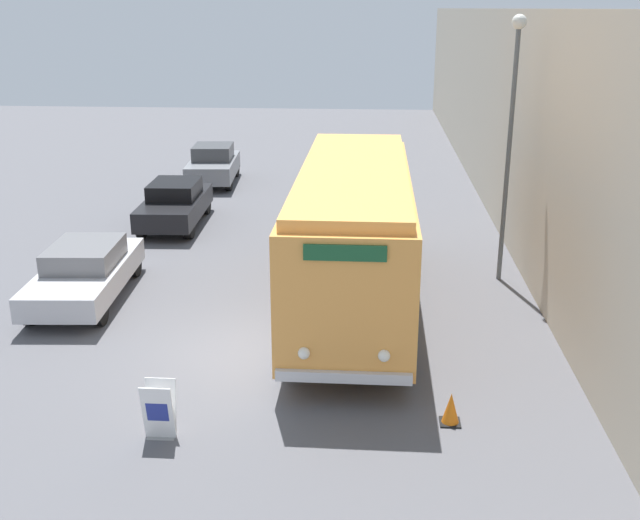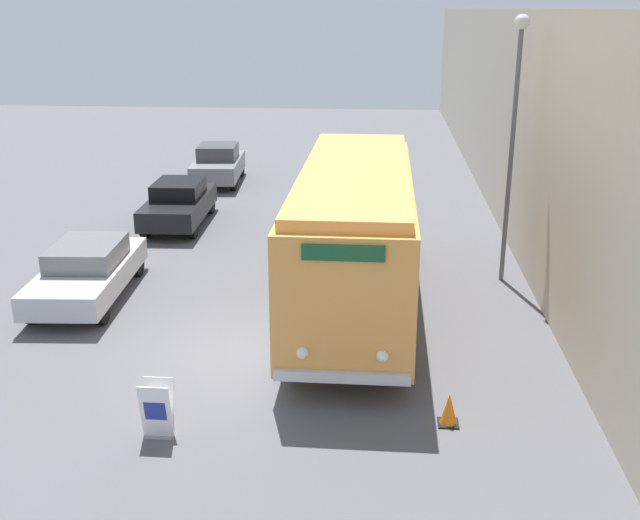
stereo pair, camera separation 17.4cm
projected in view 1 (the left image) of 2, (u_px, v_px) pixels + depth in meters
The scene contains 9 objects.
ground_plane at pixel (248, 354), 15.57m from camera, with size 80.00×80.00×0.00m, color #56565B.
building_wall_right at pixel (509, 123), 23.46m from camera, with size 0.30×60.00×6.82m.
vintage_bus at pixel (353, 230), 17.41m from camera, with size 2.57×9.73×3.43m.
sign_board at pixel (159, 411), 12.40m from camera, with size 0.52×0.38×1.02m.
streetlamp at pixel (512, 115), 18.52m from camera, with size 0.36×0.36×6.71m.
parked_car_near at pixel (85, 271), 18.35m from camera, with size 2.15×4.75×1.37m.
parked_car_mid at pixel (175, 203), 24.58m from camera, with size 1.93×4.44×1.46m.
parked_car_far at pixel (213, 164), 30.51m from camera, with size 2.08×4.15×1.56m.
traffic_cone at pixel (451, 409), 12.89m from camera, with size 0.36×0.36×0.58m.
Camera 1 is at (2.54, -13.97, 6.84)m, focal length 42.00 mm.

